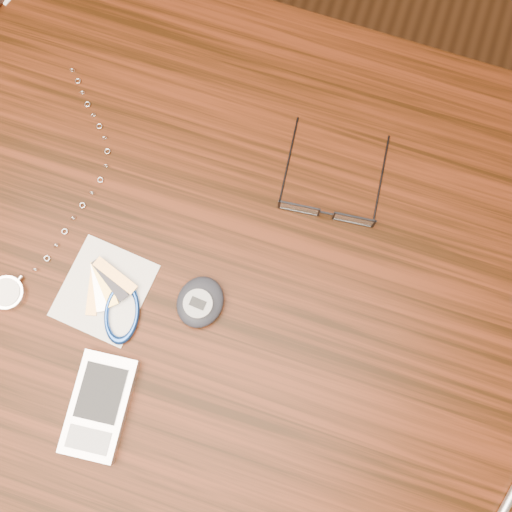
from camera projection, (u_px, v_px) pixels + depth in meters
The scene contains 7 objects.
ground at pixel (229, 326), 1.49m from camera, with size 3.80×3.80×0.00m, color #472814.
desk at pixel (209, 271), 0.86m from camera, with size 1.00×0.70×0.75m.
eyeglasses at pixel (327, 209), 0.76m from camera, with size 0.13×0.13×0.03m.
pocket_watch at pixel (13, 283), 0.75m from camera, with size 0.10×0.31×0.01m.
pda_phone at pixel (99, 406), 0.72m from camera, with size 0.07×0.12×0.02m.
pedometer at pixel (200, 302), 0.74m from camera, with size 0.06×0.07×0.03m.
notepad_keys at pixel (113, 300), 0.75m from camera, with size 0.12×0.11×0.01m.
Camera 1 is at (0.11, -0.14, 1.49)m, focal length 45.00 mm.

